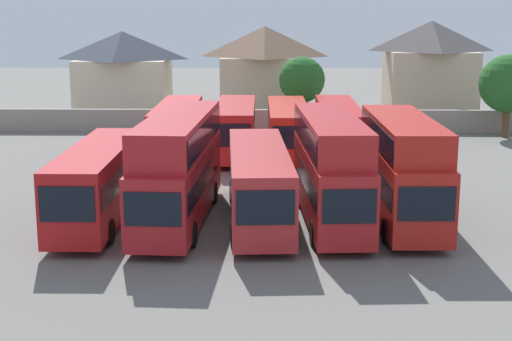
{
  "coord_description": "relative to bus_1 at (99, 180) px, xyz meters",
  "views": [
    {
      "loc": [
        0.72,
        -33.9,
        9.88
      ],
      "look_at": [
        0.0,
        3.0,
        1.81
      ],
      "focal_mm": 53.22,
      "sensor_mm": 36.0,
      "label": 1
    }
  ],
  "objects": [
    {
      "name": "ground",
      "position": [
        7.21,
        18.0,
        -2.0
      ],
      "size": [
        140.0,
        140.0,
        0.0
      ],
      "primitive_type": "plane",
      "color": "slate"
    },
    {
      "name": "tree_behind_wall",
      "position": [
        25.82,
        23.56,
        2.06
      ],
      "size": [
        4.39,
        4.39,
        6.28
      ],
      "color": "brown",
      "rests_on": "ground"
    },
    {
      "name": "bus_9",
      "position": [
        12.43,
        15.78,
        -0.03
      ],
      "size": [
        2.59,
        11.36,
        3.46
      ],
      "rotation": [
        0.0,
        0.0,
        -1.57
      ],
      "color": "red",
      "rests_on": "ground"
    },
    {
      "name": "bus_1",
      "position": [
        0.0,
        0.0,
        0.0
      ],
      "size": [
        2.61,
        11.23,
        3.51
      ],
      "rotation": [
        0.0,
        0.0,
        -1.57
      ],
      "color": "#B01518",
      "rests_on": "ground"
    },
    {
      "name": "bus_8",
      "position": [
        9.09,
        15.72,
        -0.06
      ],
      "size": [
        2.77,
        11.22,
        3.4
      ],
      "rotation": [
        0.0,
        0.0,
        -1.55
      ],
      "color": "red",
      "rests_on": "ground"
    },
    {
      "name": "house_terrace_right",
      "position": [
        22.1,
        34.22,
        2.35
      ],
      "size": [
        7.92,
        6.8,
        8.53
      ],
      "color": "#C6B293",
      "rests_on": "ground"
    },
    {
      "name": "bus_7",
      "position": [
        5.62,
        15.91,
        -0.03
      ],
      "size": [
        2.67,
        10.65,
        3.46
      ],
      "rotation": [
        0.0,
        0.0,
        -1.56
      ],
      "color": "#B01E1E",
      "rests_on": "ground"
    },
    {
      "name": "bus_4",
      "position": [
        10.67,
        0.05,
        0.77
      ],
      "size": [
        3.03,
        11.02,
        4.93
      ],
      "rotation": [
        0.0,
        0.0,
        -1.51
      ],
      "color": "#AE1C1E",
      "rests_on": "ground"
    },
    {
      "name": "bus_6",
      "position": [
        1.72,
        15.51,
        -0.02
      ],
      "size": [
        2.65,
        10.84,
        3.47
      ],
      "rotation": [
        0.0,
        0.0,
        -1.57
      ],
      "color": "red",
      "rests_on": "ground"
    },
    {
      "name": "bus_3",
      "position": [
        7.39,
        0.15,
        -0.05
      ],
      "size": [
        3.28,
        11.95,
        3.42
      ],
      "rotation": [
        0.0,
        0.0,
        -1.51
      ],
      "color": "#B42627",
      "rests_on": "ground"
    },
    {
      "name": "house_terrace_left",
      "position": [
        -5.58,
        35.44,
        1.86
      ],
      "size": [
        8.59,
        6.7,
        7.56
      ],
      "color": "beige",
      "rests_on": "ground"
    },
    {
      "name": "bus_2",
      "position": [
        3.71,
        0.01,
        0.8
      ],
      "size": [
        3.11,
        11.81,
        4.97
      ],
      "rotation": [
        0.0,
        0.0,
        -1.62
      ],
      "color": "#AD1B1F",
      "rests_on": "ground"
    },
    {
      "name": "house_terrace_centre",
      "position": [
        7.38,
        34.86,
        2.11
      ],
      "size": [
        8.15,
        6.45,
        8.04
      ],
      "color": "#C6B293",
      "rests_on": "ground"
    },
    {
      "name": "tree_left_of_lot",
      "position": [
        10.47,
        28.06,
        1.89
      ],
      "size": [
        3.76,
        3.76,
        5.8
      ],
      "color": "brown",
      "rests_on": "ground"
    },
    {
      "name": "bus_5",
      "position": [
        13.96,
        -0.03,
        0.74
      ],
      "size": [
        2.77,
        10.1,
        4.87
      ],
      "rotation": [
        0.0,
        0.0,
        -1.55
      ],
      "color": "red",
      "rests_on": "ground"
    },
    {
      "name": "depot_boundary_wall",
      "position": [
        7.21,
        25.56,
        -1.1
      ],
      "size": [
        56.0,
        0.5,
        1.8
      ],
      "primitive_type": "cube",
      "color": "gray",
      "rests_on": "ground"
    }
  ]
}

